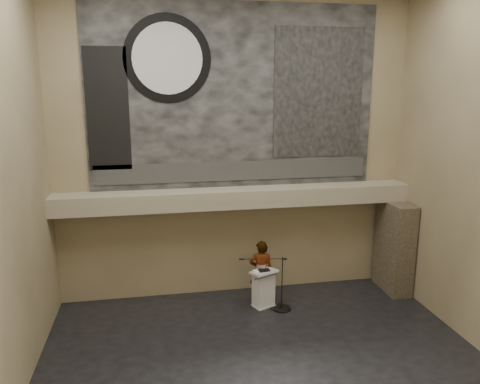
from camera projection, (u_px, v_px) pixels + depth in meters
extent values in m
plane|color=black|center=(267.00, 365.00, 10.31)|extent=(10.00, 10.00, 0.00)
cube|color=#807151|center=(235.00, 150.00, 13.18)|extent=(10.00, 0.02, 8.50)
cube|color=#807151|center=(352.00, 240.00, 5.52)|extent=(10.00, 0.02, 8.50)
cube|color=#807151|center=(1.00, 186.00, 8.45)|extent=(0.02, 8.00, 8.50)
cube|color=gray|center=(237.00, 198.00, 13.09)|extent=(10.00, 0.80, 0.50)
cylinder|color=#B2893D|center=(180.00, 210.00, 12.82)|extent=(0.04, 0.04, 0.06)
cylinder|color=#B2893D|center=(303.00, 204.00, 13.45)|extent=(0.04, 0.04, 0.06)
cube|color=black|center=(235.00, 97.00, 12.83)|extent=(8.00, 0.05, 5.00)
cube|color=#2B2B2B|center=(235.00, 171.00, 13.25)|extent=(7.76, 0.02, 0.55)
cylinder|color=black|center=(167.00, 59.00, 12.24)|extent=(2.30, 0.02, 2.30)
cylinder|color=silver|center=(167.00, 59.00, 12.22)|extent=(1.84, 0.02, 1.84)
cube|color=black|center=(319.00, 93.00, 13.20)|extent=(2.60, 0.02, 3.60)
cube|color=black|center=(108.00, 110.00, 12.25)|extent=(1.10, 0.02, 3.20)
cube|color=#3D3325|center=(394.00, 247.00, 13.86)|extent=(0.60, 1.40, 2.70)
cube|color=silver|center=(263.00, 306.00, 12.95)|extent=(0.74, 0.66, 0.08)
cube|color=white|center=(263.00, 289.00, 12.84)|extent=(0.64, 0.55, 0.96)
cube|color=white|center=(264.00, 272.00, 12.70)|extent=(0.82, 0.71, 0.13)
cube|color=black|center=(264.00, 270.00, 12.68)|extent=(0.31, 0.25, 0.04)
cube|color=white|center=(258.00, 271.00, 12.66)|extent=(0.30, 0.36, 0.00)
imported|color=silver|center=(261.00, 272.00, 13.10)|extent=(0.75, 0.57, 1.83)
cylinder|color=black|center=(281.00, 308.00, 12.89)|extent=(0.52, 0.52, 0.02)
cylinder|color=black|center=(282.00, 283.00, 12.72)|extent=(0.03, 0.03, 1.53)
cylinder|color=black|center=(262.00, 259.00, 12.55)|extent=(1.21, 0.22, 0.02)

